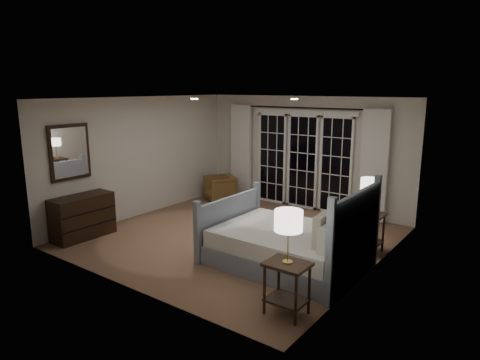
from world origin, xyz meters
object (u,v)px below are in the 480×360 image
Objects in this scene: lamp_left at (289,221)px; lamp_right at (370,185)px; dresser at (83,217)px; bed at (289,245)px; armchair at (220,188)px; nightstand_left at (287,280)px; nightstand_right at (367,226)px.

lamp_left is 1.11× the size of lamp_right.
dresser is at bearing 178.20° from lamp_left.
armchair is (-3.26, 2.33, -0.02)m from bed.
dresser is (-0.38, -3.49, 0.09)m from armchair.
bed is 3.35× the size of armchair.
lamp_left is at bearing -61.11° from bed.
armchair is at bearing 137.64° from nightstand_left.
armchair is (-3.97, 3.62, -0.13)m from nightstand_left.
lamp_right is at bearing 28.55° from dresser.
lamp_left is at bearing -10.61° from armchair.
nightstand_right is 1.17× the size of lamp_right.
dresser is at bearing -64.52° from armchair.
lamp_left is (0.71, -1.29, 0.85)m from bed.
nightstand_left is (0.71, -1.29, 0.11)m from bed.
nightstand_right is 4.17m from armchair.
dresser reaches higher than armchair.
dresser is (-4.40, -2.39, -0.05)m from nightstand_right.
nightstand_left is at bearing -10.61° from armchair.
armchair is at bearing 83.74° from dresser.
armchair is (-4.02, 1.09, -0.14)m from nightstand_right.
nightstand_right is at bearing 89.00° from lamp_left.
armchair is (-3.97, 3.62, -0.87)m from lamp_left.
lamp_left is at bearing -91.00° from nightstand_right.
nightstand_right is 1.01× the size of armchair.
nightstand_left is 0.60× the size of dresser.
bed is 1.46m from nightstand_right.
lamp_left reaches higher than lamp_right.
nightstand_right is at bearing 28.55° from dresser.
nightstand_left is at bearing 90.00° from lamp_left.
nightstand_left is 0.74m from lamp_left.
lamp_right is (0.04, 2.53, -0.04)m from lamp_left.
nightstand_right is at bearing 89.00° from nightstand_left.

